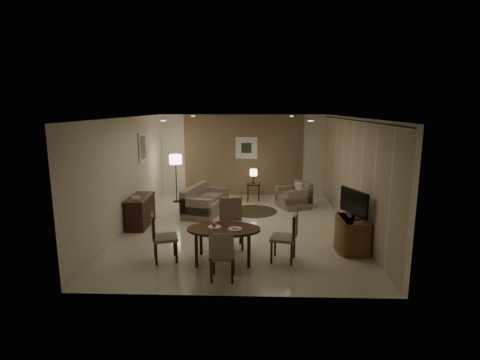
{
  "coord_description": "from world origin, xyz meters",
  "views": [
    {
      "loc": [
        0.32,
        -8.95,
        2.95
      ],
      "look_at": [
        0.0,
        0.2,
        1.15
      ],
      "focal_mm": 28.0,
      "sensor_mm": 36.0,
      "label": 1
    }
  ],
  "objects_px": {
    "chair_far": "(232,224)",
    "dining_table": "(224,245)",
    "chair_near": "(223,255)",
    "armchair": "(294,195)",
    "floor_lamp": "(176,178)",
    "console_desk": "(141,211)",
    "chair_right": "(283,237)",
    "chair_left": "(165,237)",
    "sofa": "(205,200)",
    "tv_cabinet": "(353,234)",
    "side_table": "(253,192)"
  },
  "relations": [
    {
      "from": "console_desk",
      "to": "armchair",
      "type": "relative_size",
      "value": 1.4
    },
    {
      "from": "chair_far",
      "to": "chair_left",
      "type": "relative_size",
      "value": 1.09
    },
    {
      "from": "armchair",
      "to": "floor_lamp",
      "type": "relative_size",
      "value": 0.57
    },
    {
      "from": "console_desk",
      "to": "chair_far",
      "type": "height_order",
      "value": "chair_far"
    },
    {
      "from": "chair_far",
      "to": "tv_cabinet",
      "type": "bearing_deg",
      "value": -9.94
    },
    {
      "from": "console_desk",
      "to": "floor_lamp",
      "type": "height_order",
      "value": "floor_lamp"
    },
    {
      "from": "tv_cabinet",
      "to": "chair_near",
      "type": "distance_m",
      "value": 2.94
    },
    {
      "from": "side_table",
      "to": "floor_lamp",
      "type": "bearing_deg",
      "value": -173.7
    },
    {
      "from": "dining_table",
      "to": "chair_near",
      "type": "height_order",
      "value": "chair_near"
    },
    {
      "from": "chair_far",
      "to": "console_desk",
      "type": "bearing_deg",
      "value": 140.89
    },
    {
      "from": "chair_right",
      "to": "sofa",
      "type": "height_order",
      "value": "chair_right"
    },
    {
      "from": "dining_table",
      "to": "chair_near",
      "type": "distance_m",
      "value": 0.77
    },
    {
      "from": "console_desk",
      "to": "sofa",
      "type": "bearing_deg",
      "value": 37.13
    },
    {
      "from": "chair_far",
      "to": "chair_left",
      "type": "xyz_separation_m",
      "value": [
        -1.25,
        -0.71,
        -0.04
      ]
    },
    {
      "from": "chair_left",
      "to": "chair_right",
      "type": "bearing_deg",
      "value": -106.31
    },
    {
      "from": "dining_table",
      "to": "armchair",
      "type": "bearing_deg",
      "value": 66.21
    },
    {
      "from": "chair_far",
      "to": "side_table",
      "type": "bearing_deg",
      "value": 75.43
    },
    {
      "from": "chair_right",
      "to": "chair_far",
      "type": "bearing_deg",
      "value": -108.48
    },
    {
      "from": "chair_far",
      "to": "armchair",
      "type": "xyz_separation_m",
      "value": [
        1.65,
        3.29,
        -0.14
      ]
    },
    {
      "from": "side_table",
      "to": "chair_near",
      "type": "bearing_deg",
      "value": -95.47
    },
    {
      "from": "tv_cabinet",
      "to": "floor_lamp",
      "type": "xyz_separation_m",
      "value": [
        -4.47,
        3.94,
        0.4
      ]
    },
    {
      "from": "chair_near",
      "to": "sofa",
      "type": "distance_m",
      "value": 4.1
    },
    {
      "from": "chair_far",
      "to": "armchair",
      "type": "bearing_deg",
      "value": 55.2
    },
    {
      "from": "side_table",
      "to": "floor_lamp",
      "type": "xyz_separation_m",
      "value": [
        -2.42,
        -0.27,
        0.47
      ]
    },
    {
      "from": "side_table",
      "to": "sofa",
      "type": "bearing_deg",
      "value": -130.42
    },
    {
      "from": "sofa",
      "to": "floor_lamp",
      "type": "relative_size",
      "value": 1.1
    },
    {
      "from": "chair_right",
      "to": "side_table",
      "type": "bearing_deg",
      "value": -159.54
    },
    {
      "from": "armchair",
      "to": "side_table",
      "type": "relative_size",
      "value": 1.55
    },
    {
      "from": "tv_cabinet",
      "to": "dining_table",
      "type": "distance_m",
      "value": 2.71
    },
    {
      "from": "dining_table",
      "to": "armchair",
      "type": "xyz_separation_m",
      "value": [
        1.76,
        4.0,
        0.05
      ]
    },
    {
      "from": "chair_right",
      "to": "chair_near",
      "type": "bearing_deg",
      "value": -39.84
    },
    {
      "from": "chair_near",
      "to": "side_table",
      "type": "distance_m",
      "value": 5.62
    },
    {
      "from": "sofa",
      "to": "armchair",
      "type": "relative_size",
      "value": 1.92
    },
    {
      "from": "chair_far",
      "to": "dining_table",
      "type": "bearing_deg",
      "value": -107.0
    },
    {
      "from": "tv_cabinet",
      "to": "chair_far",
      "type": "relative_size",
      "value": 0.87
    },
    {
      "from": "sofa",
      "to": "floor_lamp",
      "type": "bearing_deg",
      "value": 53.87
    },
    {
      "from": "tv_cabinet",
      "to": "console_desk",
      "type": "bearing_deg",
      "value": 162.95
    },
    {
      "from": "console_desk",
      "to": "armchair",
      "type": "height_order",
      "value": "armchair"
    },
    {
      "from": "console_desk",
      "to": "sofa",
      "type": "distance_m",
      "value": 1.87
    },
    {
      "from": "sofa",
      "to": "side_table",
      "type": "height_order",
      "value": "sofa"
    },
    {
      "from": "tv_cabinet",
      "to": "chair_near",
      "type": "bearing_deg",
      "value": -151.78
    },
    {
      "from": "console_desk",
      "to": "dining_table",
      "type": "relative_size",
      "value": 0.85
    },
    {
      "from": "chair_near",
      "to": "chair_far",
      "type": "relative_size",
      "value": 0.86
    },
    {
      "from": "chair_left",
      "to": "armchair",
      "type": "xyz_separation_m",
      "value": [
        2.9,
        4.01,
        -0.09
      ]
    },
    {
      "from": "chair_far",
      "to": "sofa",
      "type": "height_order",
      "value": "chair_far"
    },
    {
      "from": "floor_lamp",
      "to": "chair_right",
      "type": "bearing_deg",
      "value": -56.45
    },
    {
      "from": "chair_left",
      "to": "armchair",
      "type": "relative_size",
      "value": 1.1
    },
    {
      "from": "chair_far",
      "to": "side_table",
      "type": "distance_m",
      "value": 4.16
    },
    {
      "from": "chair_near",
      "to": "floor_lamp",
      "type": "relative_size",
      "value": 0.59
    },
    {
      "from": "dining_table",
      "to": "chair_left",
      "type": "relative_size",
      "value": 1.49
    }
  ]
}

